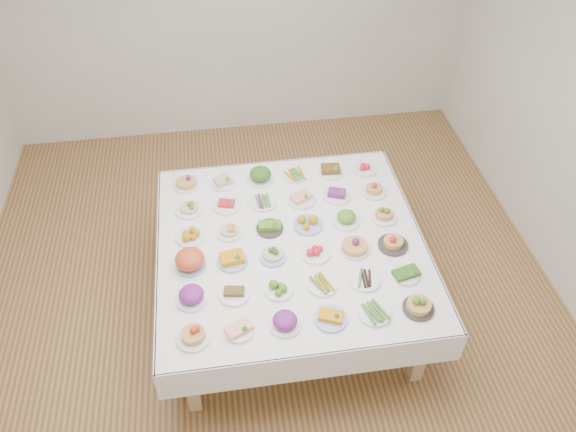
{
  "coord_description": "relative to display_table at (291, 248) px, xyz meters",
  "views": [
    {
      "loc": [
        -0.27,
        -3.13,
        3.82
      ],
      "look_at": [
        0.19,
        -0.05,
        0.88
      ],
      "focal_mm": 35.0,
      "sensor_mm": 36.0,
      "label": 1
    }
  ],
  "objects": [
    {
      "name": "dish_4",
      "position": [
        0.45,
        -0.76,
        0.1
      ],
      "size": [
        0.23,
        0.22,
        0.06
      ],
      "color": "white",
      "rests_on": "display_table"
    },
    {
      "name": "dish_2",
      "position": [
        -0.16,
        -0.76,
        0.12
      ],
      "size": [
        0.21,
        0.21,
        0.12
      ],
      "color": "white",
      "rests_on": "display_table"
    },
    {
      "name": "dish_25",
      "position": [
        -0.46,
        0.47,
        0.11
      ],
      "size": [
        0.22,
        0.22,
        0.1
      ],
      "color": "white",
      "rests_on": "display_table"
    },
    {
      "name": "dish_0",
      "position": [
        -0.75,
        -0.77,
        0.14
      ],
      "size": [
        0.22,
        0.22,
        0.14
      ],
      "color": "white",
      "rests_on": "display_table"
    },
    {
      "name": "dish_29",
      "position": [
        0.77,
        0.45,
        0.12
      ],
      "size": [
        0.2,
        0.2,
        0.12
      ],
      "color": "white",
      "rests_on": "display_table"
    },
    {
      "name": "dish_14",
      "position": [
        -0.16,
        -0.15,
        0.12
      ],
      "size": [
        0.19,
        0.19,
        0.11
      ],
      "color": "#4C66B2",
      "rests_on": "display_table"
    },
    {
      "name": "dish_1",
      "position": [
        -0.46,
        -0.76,
        0.11
      ],
      "size": [
        0.19,
        0.19,
        0.09
      ],
      "color": "white",
      "rests_on": "display_table"
    },
    {
      "name": "dish_15",
      "position": [
        0.16,
        -0.16,
        0.11
      ],
      "size": [
        0.22,
        0.22,
        0.09
      ],
      "color": "white",
      "rests_on": "display_table"
    },
    {
      "name": "dish_24",
      "position": [
        -0.75,
        0.46,
        0.13
      ],
      "size": [
        0.22,
        0.22,
        0.12
      ],
      "color": "white",
      "rests_on": "display_table"
    },
    {
      "name": "dish_10",
      "position": [
        0.46,
        -0.46,
        0.09
      ],
      "size": [
        0.22,
        0.22,
        0.05
      ],
      "color": "white",
      "rests_on": "display_table"
    },
    {
      "name": "dish_6",
      "position": [
        -0.76,
        -0.45,
        0.14
      ],
      "size": [
        0.24,
        0.24,
        0.14
      ],
      "color": "white",
      "rests_on": "display_table"
    },
    {
      "name": "dish_11",
      "position": [
        0.76,
        -0.46,
        0.11
      ],
      "size": [
        0.19,
        0.19,
        0.09
      ],
      "color": "white",
      "rests_on": "display_table"
    },
    {
      "name": "room_envelope",
      "position": [
        -0.19,
        0.2,
        1.15
      ],
      "size": [
        5.02,
        5.02,
        2.81
      ],
      "color": "#A07442",
      "rests_on": "ground"
    },
    {
      "name": "dish_20",
      "position": [
        -0.14,
        0.15,
        0.11
      ],
      "size": [
        0.2,
        0.2,
        0.09
      ],
      "color": "#2F2D2A",
      "rests_on": "display_table"
    },
    {
      "name": "dish_12",
      "position": [
        -0.76,
        -0.14,
        0.14
      ],
      "size": [
        0.25,
        0.25,
        0.14
      ],
      "color": "#4C66B2",
      "rests_on": "display_table"
    },
    {
      "name": "dish_17",
      "position": [
        0.75,
        -0.16,
        0.13
      ],
      "size": [
        0.22,
        0.22,
        0.13
      ],
      "color": "#2F2D2A",
      "rests_on": "display_table"
    },
    {
      "name": "dish_34",
      "position": [
        0.46,
        0.77,
        0.11
      ],
      "size": [
        0.21,
        0.21,
        0.1
      ],
      "color": "white",
      "rests_on": "display_table"
    },
    {
      "name": "dish_23",
      "position": [
        0.77,
        0.15,
        0.12
      ],
      "size": [
        0.2,
        0.2,
        0.11
      ],
      "color": "white",
      "rests_on": "display_table"
    },
    {
      "name": "dish_3",
      "position": [
        0.15,
        -0.75,
        0.11
      ],
      "size": [
        0.22,
        0.22,
        0.09
      ],
      "color": "#4C66B2",
      "rests_on": "display_table"
    },
    {
      "name": "dish_30",
      "position": [
        -0.77,
        0.77,
        0.12
      ],
      "size": [
        0.2,
        0.2,
        0.12
      ],
      "color": "white",
      "rests_on": "display_table"
    },
    {
      "name": "dish_22",
      "position": [
        0.46,
        0.15,
        0.12
      ],
      "size": [
        0.22,
        0.22,
        0.12
      ],
      "color": "white",
      "rests_on": "display_table"
    },
    {
      "name": "dish_8",
      "position": [
        -0.16,
        -0.46,
        0.1
      ],
      "size": [
        0.19,
        0.19,
        0.08
      ],
      "color": "white",
      "rests_on": "display_table"
    },
    {
      "name": "dish_27",
      "position": [
        0.15,
        0.45,
        0.11
      ],
      "size": [
        0.23,
        0.23,
        0.1
      ],
      "color": "white",
      "rests_on": "display_table"
    },
    {
      "name": "dish_18",
      "position": [
        -0.75,
        0.15,
        0.11
      ],
      "size": [
        0.21,
        0.21,
        0.09
      ],
      "color": "white",
      "rests_on": "display_table"
    },
    {
      "name": "dish_9",
      "position": [
        0.15,
        -0.46,
        0.1
      ],
      "size": [
        0.24,
        0.22,
        0.06
      ],
      "color": "white",
      "rests_on": "display_table"
    },
    {
      "name": "dish_5",
      "position": [
        0.75,
        -0.76,
        0.13
      ],
      "size": [
        0.21,
        0.21,
        0.12
      ],
      "color": "#2F2D2A",
      "rests_on": "display_table"
    },
    {
      "name": "dish_35",
      "position": [
        0.76,
        0.76,
        0.1
      ],
      "size": [
        0.21,
        0.21,
        0.08
      ],
      "color": "white",
      "rests_on": "display_table"
    },
    {
      "name": "dish_19",
      "position": [
        -0.45,
        0.15,
        0.11
      ],
      "size": [
        0.2,
        0.2,
        0.1
      ],
      "color": "white",
      "rests_on": "display_table"
    },
    {
      "name": "dish_13",
      "position": [
        -0.45,
        -0.14,
        0.12
      ],
      "size": [
        0.22,
        0.22,
        0.11
      ],
      "color": "#4C66B2",
      "rests_on": "display_table"
    },
    {
      "name": "dish_21",
      "position": [
        0.16,
        0.15,
        0.12
      ],
      "size": [
        0.23,
        0.23,
        0.1
      ],
      "color": "#4C66B2",
      "rests_on": "display_table"
    },
    {
      "name": "display_table",
      "position": [
        0.0,
        0.0,
        0.0
      ],
      "size": [
        2.03,
        2.03,
        0.75
      ],
      "color": "white",
      "rests_on": "ground"
    },
    {
      "name": "dish_26",
      "position": [
        -0.16,
        0.46,
        0.09
      ],
      "size": [
        0.22,
        0.22,
        0.05
      ],
      "color": "white",
      "rests_on": "display_table"
    },
    {
      "name": "dish_7",
      "position": [
        -0.47,
        -0.45,
        0.11
      ],
      "size": [
        0.22,
        0.22,
        0.09
      ],
      "color": "white",
      "rests_on": "display_table"
    },
    {
      "name": "dish_33",
      "position": [
        0.16,
        0.76,
        0.09
      ],
      "size": [
        0.19,
        0.19,
        0.05
      ],
      "color": "white",
      "rests_on": "display_table"
    },
    {
      "name": "dish_28",
      "position": [
        0.45,
        0.45,
        0.11
      ],
      "size": [
        0.22,
        0.22,
        0.1
      ],
      "color": "white",
      "rests_on": "display_table"
    },
    {
      "name": "dish_32",
      "position": [
        -0.15,
        0.75,
        0.13
      ],
      "size": [
        0.21,
        0.21,
        0.12
      ],
      "color": "white",
      "rests_on": "display_table"
    },
    {
      "name": "dish_31",
      "position": [
        -0.46,
        0.75,
        0.11
      ],
      "size": [
        0.2,
        0.2,
        0.09
      ],
      "color": "white",
      "rests_on": "display_table"
    },
    {
      "name": "dish_16",
      "position": [
        0.45,
        -0.16,
        0.14
      ],
      "size": [
        0.22,
        0.22,
        0.14
      ],
      "color": "white",
      "rests_on": "display_table"
    }
  ]
}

